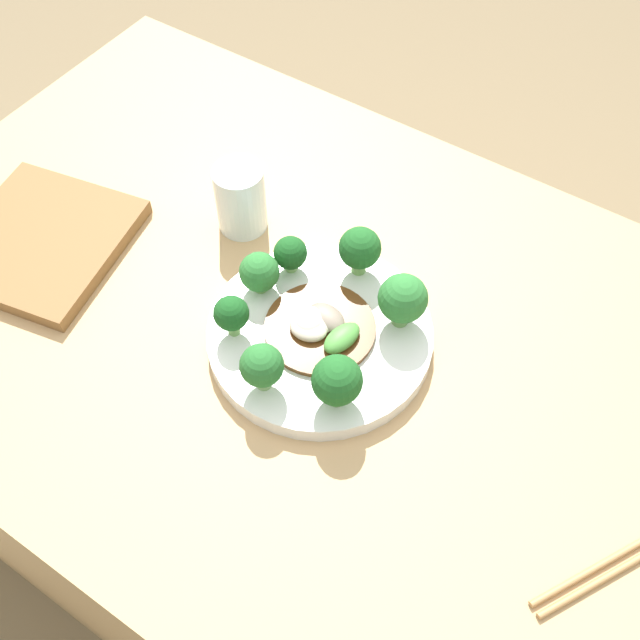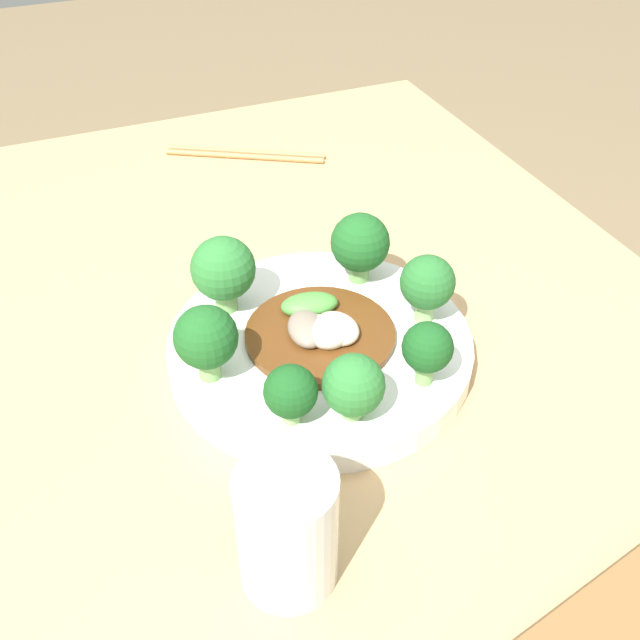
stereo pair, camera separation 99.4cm
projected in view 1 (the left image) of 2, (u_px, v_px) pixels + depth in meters
The scene contains 14 objects.
ground_plane at pixel (307, 536), 1.54m from camera, with size 8.00×8.00×0.00m, color #7F6B4C.
table at pixel (304, 456), 1.23m from camera, with size 1.16×0.77×0.77m.
plate at pixel (320, 335), 0.88m from camera, with size 0.27×0.27×0.02m.
broccoli_southwest at pixel (403, 299), 0.85m from camera, with size 0.06×0.06×0.07m.
broccoli_north at pixel (262, 366), 0.80m from camera, with size 0.05×0.05×0.06m.
broccoli_east at pixel (262, 270), 0.89m from camera, with size 0.05×0.05×0.06m.
broccoli_northwest at pixel (337, 381), 0.79m from camera, with size 0.06×0.06×0.07m.
broccoli_northeast at pixel (231, 314), 0.85m from camera, with size 0.04×0.04×0.06m.
broccoli_southeast at pixel (290, 253), 0.91m from camera, with size 0.04×0.04×0.05m.
broccoli_south at pixel (360, 249), 0.89m from camera, with size 0.05×0.05×0.07m.
stirfry_center at pixel (320, 326), 0.87m from camera, with size 0.13×0.13×0.03m.
drinking_glass at pixel (241, 199), 0.96m from camera, with size 0.07×0.07×0.10m.
chopsticks at pixel (619, 562), 0.74m from camera, with size 0.12×0.19×0.01m.
cutting_board at pixel (42, 241), 0.97m from camera, with size 0.24×0.25×0.02m.
Camera 1 is at (-0.31, 0.43, 1.52)m, focal length 42.00 mm.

